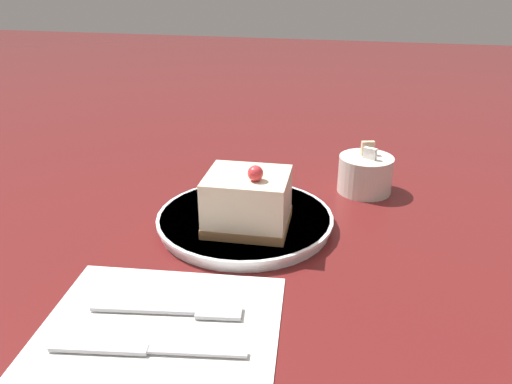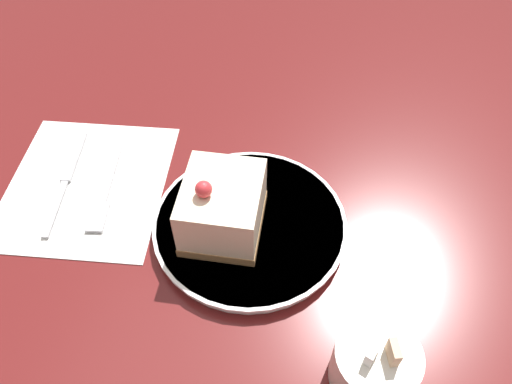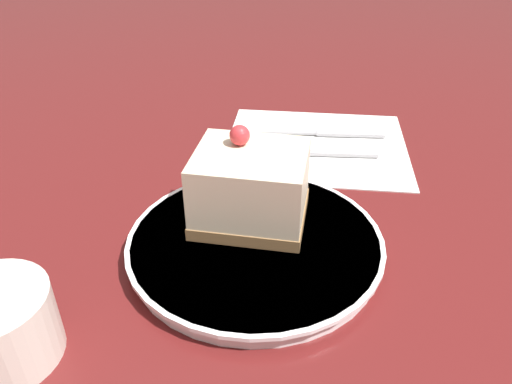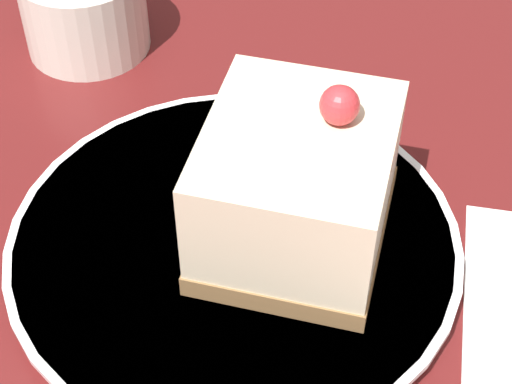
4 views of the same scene
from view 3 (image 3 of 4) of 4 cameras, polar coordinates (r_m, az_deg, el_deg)
ground_plane at (r=0.51m, az=4.97°, el=-4.73°), size 4.00×4.00×0.00m
plate at (r=0.48m, az=-0.08°, el=-5.96°), size 0.24×0.24×0.02m
cake_slice at (r=0.48m, az=-0.63°, el=0.59°), size 0.10×0.11×0.09m
napkin at (r=0.67m, az=6.87°, el=5.37°), size 0.24×0.26×0.00m
fork at (r=0.64m, az=5.55°, el=4.50°), size 0.04×0.16×0.00m
knife at (r=0.70m, az=8.36°, el=6.68°), size 0.04×0.18×0.00m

